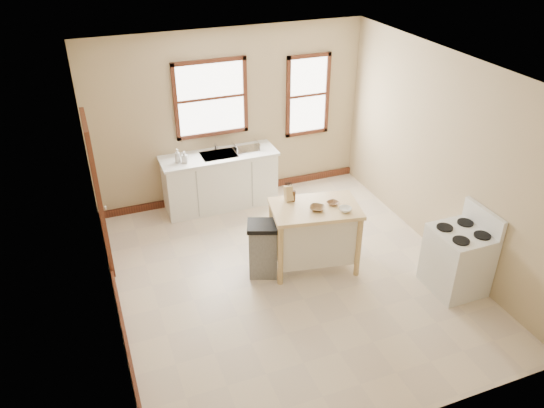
% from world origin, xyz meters
% --- Properties ---
extents(floor, '(5.00, 5.00, 0.00)m').
position_xyz_m(floor, '(0.00, 0.00, 0.00)').
color(floor, beige).
rests_on(floor, ground).
extents(ceiling, '(5.00, 5.00, 0.00)m').
position_xyz_m(ceiling, '(0.00, 0.00, 2.80)').
color(ceiling, white).
rests_on(ceiling, ground).
extents(wall_back, '(4.50, 0.04, 2.80)m').
position_xyz_m(wall_back, '(0.00, 2.50, 1.40)').
color(wall_back, tan).
rests_on(wall_back, ground).
extents(wall_left, '(0.04, 5.00, 2.80)m').
position_xyz_m(wall_left, '(-2.25, 0.00, 1.40)').
color(wall_left, tan).
rests_on(wall_left, ground).
extents(wall_right, '(0.04, 5.00, 2.80)m').
position_xyz_m(wall_right, '(2.25, 0.00, 1.40)').
color(wall_right, tan).
rests_on(wall_right, ground).
extents(window_main, '(1.17, 0.06, 1.22)m').
position_xyz_m(window_main, '(-0.30, 2.48, 1.75)').
color(window_main, '#401D11').
rests_on(window_main, wall_back).
extents(window_side, '(0.77, 0.06, 1.37)m').
position_xyz_m(window_side, '(1.35, 2.48, 1.60)').
color(window_side, '#401D11').
rests_on(window_side, wall_back).
extents(door_left, '(0.06, 0.90, 2.10)m').
position_xyz_m(door_left, '(-2.21, 1.30, 1.05)').
color(door_left, '#401D11').
rests_on(door_left, ground).
extents(baseboard_back, '(4.50, 0.04, 0.12)m').
position_xyz_m(baseboard_back, '(0.00, 2.47, 0.06)').
color(baseboard_back, '#401D11').
rests_on(baseboard_back, ground).
extents(baseboard_left, '(0.04, 5.00, 0.12)m').
position_xyz_m(baseboard_left, '(-2.22, 0.00, 0.06)').
color(baseboard_left, '#401D11').
rests_on(baseboard_left, ground).
extents(sink_counter, '(1.86, 0.62, 0.92)m').
position_xyz_m(sink_counter, '(-0.30, 2.20, 0.46)').
color(sink_counter, white).
rests_on(sink_counter, ground).
extents(faucet, '(0.03, 0.03, 0.22)m').
position_xyz_m(faucet, '(-0.30, 2.38, 1.03)').
color(faucet, silver).
rests_on(faucet, sink_counter).
extents(soap_bottle_a, '(0.10, 0.10, 0.22)m').
position_xyz_m(soap_bottle_a, '(-0.96, 2.15, 1.03)').
color(soap_bottle_a, '#B2B2B2').
rests_on(soap_bottle_a, sink_counter).
extents(soap_bottle_b, '(0.11, 0.11, 0.19)m').
position_xyz_m(soap_bottle_b, '(-0.86, 2.11, 1.01)').
color(soap_bottle_b, '#B2B2B2').
rests_on(soap_bottle_b, sink_counter).
extents(dish_rack, '(0.42, 0.33, 0.10)m').
position_xyz_m(dish_rack, '(0.17, 2.22, 0.97)').
color(dish_rack, silver).
rests_on(dish_rack, sink_counter).
extents(kitchen_island, '(1.27, 0.93, 0.94)m').
position_xyz_m(kitchen_island, '(0.41, 0.13, 0.47)').
color(kitchen_island, '#E1B984').
rests_on(kitchen_island, ground).
extents(knife_block, '(0.10, 0.10, 0.20)m').
position_xyz_m(knife_block, '(0.15, 0.42, 1.04)').
color(knife_block, '#DFBD75').
rests_on(knife_block, kitchen_island).
extents(pepper_grinder, '(0.06, 0.06, 0.15)m').
position_xyz_m(pepper_grinder, '(0.21, 0.38, 1.02)').
color(pepper_grinder, '#452812').
rests_on(pepper_grinder, kitchen_island).
extents(bowl_a, '(0.27, 0.27, 0.05)m').
position_xyz_m(bowl_a, '(0.40, 0.06, 0.97)').
color(bowl_a, brown).
rests_on(bowl_a, kitchen_island).
extents(bowl_b, '(0.18, 0.18, 0.04)m').
position_xyz_m(bowl_b, '(0.65, 0.11, 0.96)').
color(bowl_b, brown).
rests_on(bowl_b, kitchen_island).
extents(bowl_c, '(0.19, 0.19, 0.05)m').
position_xyz_m(bowl_c, '(0.72, -0.11, 0.97)').
color(bowl_c, white).
rests_on(bowl_c, kitchen_island).
extents(trash_bin, '(0.50, 0.46, 0.79)m').
position_xyz_m(trash_bin, '(-0.29, 0.21, 0.40)').
color(trash_bin, gray).
rests_on(trash_bin, ground).
extents(gas_stove, '(0.69, 0.70, 1.13)m').
position_xyz_m(gas_stove, '(1.92, -0.96, 0.56)').
color(gas_stove, silver).
rests_on(gas_stove, ground).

